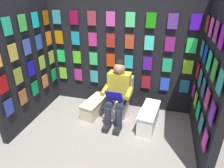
{
  "coord_description": "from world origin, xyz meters",
  "views": [
    {
      "loc": [
        -0.81,
        1.93,
        2.28
      ],
      "look_at": [
        -0.04,
        -0.94,
        0.85
      ],
      "focal_mm": 31.41,
      "sensor_mm": 36.0,
      "label": 1
    }
  ],
  "objects": [
    {
      "name": "person_reading",
      "position": [
        -0.1,
        -1.11,
        0.6
      ],
      "size": [
        0.54,
        0.7,
        1.19
      ],
      "rotation": [
        0.0,
        0.0,
        -0.05
      ],
      "color": "gold",
      "rests_on": "ground"
    },
    {
      "name": "comic_longbox_far",
      "position": [
        -0.69,
        -1.08,
        0.19
      ],
      "size": [
        0.37,
        0.76,
        0.38
      ],
      "rotation": [
        0.0,
        0.0,
        -0.12
      ],
      "color": "white",
      "rests_on": "ground"
    },
    {
      "name": "display_wall_back",
      "position": [
        0.0,
        -1.75,
        1.17
      ],
      "size": [
        3.03,
        0.14,
        2.35
      ],
      "color": "black",
      "rests_on": "ground"
    },
    {
      "name": "display_wall_left",
      "position": [
        -1.51,
        -0.85,
        1.17
      ],
      "size": [
        0.14,
        1.7,
        2.35
      ],
      "color": "black",
      "rests_on": "ground"
    },
    {
      "name": "comic_longbox_near",
      "position": [
        0.4,
        -1.22,
        0.16
      ],
      "size": [
        0.42,
        0.72,
        0.31
      ],
      "rotation": [
        0.0,
        0.0,
        -0.2
      ],
      "color": "beige",
      "rests_on": "ground"
    },
    {
      "name": "toilet",
      "position": [
        -0.11,
        -1.34,
        0.33
      ],
      "size": [
        0.41,
        0.56,
        0.77
      ],
      "rotation": [
        0.0,
        0.0,
        -0.05
      ],
      "color": "white",
      "rests_on": "ground"
    },
    {
      "name": "display_wall_right",
      "position": [
        1.51,
        -0.85,
        1.17
      ],
      "size": [
        0.14,
        1.7,
        2.35
      ],
      "color": "black",
      "rests_on": "ground"
    },
    {
      "name": "ground_plane",
      "position": [
        0.0,
        0.0,
        0.0
      ],
      "size": [
        30.0,
        30.0,
        0.0
      ],
      "primitive_type": "plane",
      "color": "gray"
    }
  ]
}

